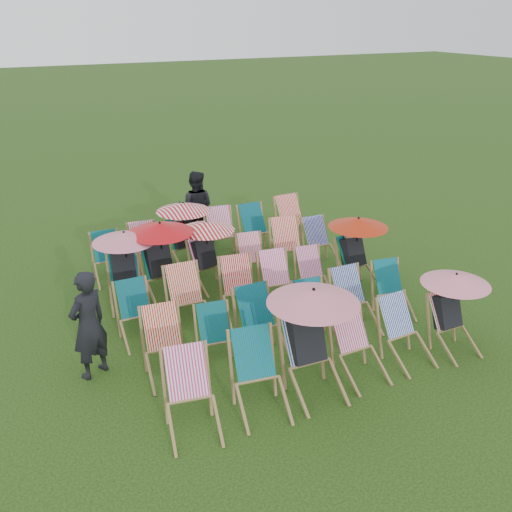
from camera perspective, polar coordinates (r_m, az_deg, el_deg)
name	(u,v)px	position (r m, az deg, el deg)	size (l,w,h in m)	color
ground	(258,312)	(9.62, 0.15, -5.64)	(100.00, 100.00, 0.00)	black
deckchair_0	(191,397)	(6.96, -6.50, -13.81)	(0.76, 0.96, 0.94)	olive
deckchair_1	(260,377)	(7.22, 0.38, -11.99)	(0.76, 0.97, 0.97)	olive
deckchair_2	(313,341)	(7.45, 5.67, -8.41)	(1.20, 1.26, 1.43)	olive
deckchair_3	(359,347)	(7.96, 10.30, -8.96)	(0.62, 0.85, 0.91)	olive
deckchair_4	(407,333)	(8.44, 14.85, -7.44)	(0.63, 0.85, 0.90)	olive
deckchair_5	(454,312)	(8.84, 19.19, -5.27)	(0.99, 1.03, 1.18)	olive
deckchair_6	(166,346)	(7.94, -8.97, -8.91)	(0.70, 0.90, 0.92)	olive
deckchair_7	(218,340)	(8.07, -3.85, -8.42)	(0.66, 0.84, 0.84)	olive
deckchair_8	(263,326)	(8.28, 0.66, -6.98)	(0.64, 0.89, 0.96)	olive
deckchair_9	(316,314)	(8.72, 6.02, -5.80)	(0.65, 0.85, 0.86)	olive
deckchair_10	(356,302)	(9.10, 9.94, -4.53)	(0.64, 0.87, 0.92)	olive
deckchair_11	(393,291)	(9.66, 13.58, -3.40)	(0.68, 0.86, 0.84)	olive
deckchair_12	(137,314)	(8.85, -11.77, -5.72)	(0.59, 0.81, 0.86)	olive
deckchair_13	(189,301)	(9.02, -6.70, -4.45)	(0.67, 0.91, 0.96)	olive
deckchair_14	(241,290)	(9.30, -1.52, -3.46)	(0.76, 0.95, 0.93)	olive
deckchair_15	(279,282)	(9.62, 2.33, -2.63)	(0.70, 0.90, 0.90)	olive
deckchair_16	(314,275)	(10.03, 5.82, -1.86)	(0.63, 0.81, 0.82)	olive
deckchair_17	(358,252)	(10.42, 10.21, 0.44)	(1.07, 1.16, 1.27)	olive
deckchair_18	(125,268)	(9.85, -12.98, -1.15)	(1.07, 1.14, 1.27)	olive
deckchair_19	(162,260)	(9.94, -9.39, -0.39)	(1.14, 1.20, 1.35)	olive
deckchair_20	(208,253)	(10.30, -4.83, 0.25)	(1.02, 1.09, 1.20)	olive
deckchair_21	(254,260)	(10.56, -0.24, -0.37)	(0.66, 0.84, 0.83)	olive
deckchair_22	(290,248)	(10.93, 3.38, 0.85)	(0.81, 1.00, 0.97)	olive
deckchair_23	(321,243)	(11.34, 6.53, 1.32)	(0.61, 0.83, 0.87)	olive
deckchair_24	(108,259)	(10.91, -14.55, -0.25)	(0.62, 0.83, 0.86)	olive
deckchair_25	(146,250)	(11.07, -10.95, 0.58)	(0.69, 0.90, 0.91)	olive
deckchair_26	(185,233)	(11.22, -7.13, 2.26)	(1.05, 1.13, 1.25)	olive
deckchair_27	(223,235)	(11.57, -3.33, 2.12)	(0.75, 0.96, 0.96)	olive
deckchair_28	(258,231)	(11.76, 0.21, 2.53)	(0.64, 0.89, 0.96)	olive
deckchair_29	(295,222)	(12.25, 3.97, 3.42)	(0.68, 0.94, 0.99)	olive
person_left	(88,325)	(8.01, -16.41, -6.62)	(0.57, 0.38, 1.57)	black
person_rear	(196,207)	(12.27, -6.02, 4.85)	(0.77, 0.60, 1.59)	black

